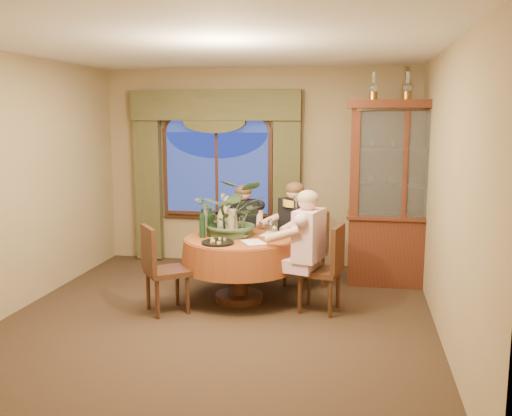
% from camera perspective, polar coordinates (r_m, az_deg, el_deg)
% --- Properties ---
extents(floor, '(5.00, 5.00, 0.00)m').
position_cam_1_polar(floor, '(6.12, -3.96, -11.22)').
color(floor, black).
rests_on(floor, ground).
extents(wall_back, '(4.50, 0.00, 4.50)m').
position_cam_1_polar(wall_back, '(8.21, 0.25, 4.08)').
color(wall_back, olive).
rests_on(wall_back, ground).
extents(wall_right, '(0.00, 5.00, 5.00)m').
position_cam_1_polar(wall_right, '(5.66, 18.53, 1.27)').
color(wall_right, olive).
rests_on(wall_right, ground).
extents(ceiling, '(5.00, 5.00, 0.00)m').
position_cam_1_polar(ceiling, '(5.78, -4.28, 15.79)').
color(ceiling, white).
rests_on(ceiling, wall_back).
extents(window, '(1.62, 0.10, 1.32)m').
position_cam_1_polar(window, '(8.28, -3.93, 3.41)').
color(window, navy).
rests_on(window, wall_back).
extents(arched_transom, '(1.60, 0.06, 0.44)m').
position_cam_1_polar(arched_transom, '(8.24, -3.99, 8.81)').
color(arched_transom, navy).
rests_on(arched_transom, wall_back).
extents(drapery_left, '(0.38, 0.14, 2.32)m').
position_cam_1_polar(drapery_left, '(8.56, -10.71, 2.65)').
color(drapery_left, '#3F3D21').
rests_on(drapery_left, floor).
extents(drapery_right, '(0.38, 0.14, 2.32)m').
position_cam_1_polar(drapery_right, '(8.06, 3.11, 2.39)').
color(drapery_right, '#3F3D21').
rests_on(drapery_right, floor).
extents(swag_valance, '(2.45, 0.16, 0.42)m').
position_cam_1_polar(swag_valance, '(8.16, -4.15, 10.21)').
color(swag_valance, '#3F3D21').
rests_on(swag_valance, wall_back).
extents(dining_table, '(1.41, 1.41, 0.75)m').
position_cam_1_polar(dining_table, '(6.66, -1.70, -6.12)').
color(dining_table, maroon).
rests_on(dining_table, floor).
extents(china_cabinet, '(1.44, 0.57, 2.33)m').
position_cam_1_polar(china_cabinet, '(7.39, 14.47, 1.37)').
color(china_cabinet, '#3D180E').
rests_on(china_cabinet, floor).
extents(oil_lamp_left, '(0.11, 0.11, 0.34)m').
position_cam_1_polar(oil_lamp_left, '(7.31, 11.66, 11.87)').
color(oil_lamp_left, '#A5722D').
rests_on(oil_lamp_left, china_cabinet).
extents(oil_lamp_center, '(0.11, 0.11, 0.34)m').
position_cam_1_polar(oil_lamp_center, '(7.33, 14.89, 11.75)').
color(oil_lamp_center, '#A5722D').
rests_on(oil_lamp_center, china_cabinet).
extents(oil_lamp_right, '(0.11, 0.11, 0.34)m').
position_cam_1_polar(oil_lamp_right, '(7.37, 18.10, 11.59)').
color(oil_lamp_right, '#A5722D').
rests_on(oil_lamp_right, china_cabinet).
extents(chair_right, '(0.50, 0.50, 0.96)m').
position_cam_1_polar(chair_right, '(6.31, 6.37, -6.05)').
color(chair_right, black).
rests_on(chair_right, floor).
extents(chair_back_right, '(0.59, 0.59, 0.96)m').
position_cam_1_polar(chair_back_right, '(7.17, 4.83, -4.17)').
color(chair_back_right, black).
rests_on(chair_back_right, floor).
extents(chair_back, '(0.47, 0.47, 0.96)m').
position_cam_1_polar(chair_back, '(7.52, -1.17, -3.51)').
color(chair_back, black).
rests_on(chair_back, floor).
extents(chair_front_left, '(0.59, 0.59, 0.96)m').
position_cam_1_polar(chair_front_left, '(6.33, -8.88, -6.07)').
color(chair_front_left, black).
rests_on(chair_front_left, floor).
extents(person_pink, '(0.56, 0.59, 1.35)m').
position_cam_1_polar(person_pink, '(6.23, 5.29, -4.36)').
color(person_pink, beige).
rests_on(person_pink, floor).
extents(person_back, '(0.50, 0.47, 1.25)m').
position_cam_1_polar(person_back, '(7.50, -1.24, -2.39)').
color(person_back, black).
rests_on(person_back, floor).
extents(person_scarf, '(0.65, 0.65, 1.34)m').
position_cam_1_polar(person_scarf, '(7.07, 3.99, -2.76)').
color(person_scarf, black).
rests_on(person_scarf, floor).
extents(stoneware_vase, '(0.16, 0.16, 0.30)m').
position_cam_1_polar(stoneware_vase, '(6.71, -2.44, -1.40)').
color(stoneware_vase, '#9E7E68').
rests_on(stoneware_vase, dining_table).
extents(centerpiece_plant, '(0.86, 0.96, 0.75)m').
position_cam_1_polar(centerpiece_plant, '(6.60, -2.19, 2.15)').
color(centerpiece_plant, '#374F31').
rests_on(centerpiece_plant, dining_table).
extents(olive_bowl, '(0.14, 0.14, 0.04)m').
position_cam_1_polar(olive_bowl, '(6.53, -1.34, -2.85)').
color(olive_bowl, '#465831').
rests_on(olive_bowl, dining_table).
extents(cheese_platter, '(0.36, 0.36, 0.02)m').
position_cam_1_polar(cheese_platter, '(6.26, -3.85, -3.48)').
color(cheese_platter, black).
rests_on(cheese_platter, dining_table).
extents(wine_bottle_0, '(0.07, 0.07, 0.33)m').
position_cam_1_polar(wine_bottle_0, '(6.56, -5.39, -1.54)').
color(wine_bottle_0, black).
rests_on(wine_bottle_0, dining_table).
extents(wine_bottle_1, '(0.07, 0.07, 0.33)m').
position_cam_1_polar(wine_bottle_1, '(6.77, -3.42, -1.20)').
color(wine_bottle_1, black).
rests_on(wine_bottle_1, dining_table).
extents(wine_bottle_2, '(0.07, 0.07, 0.33)m').
position_cam_1_polar(wine_bottle_2, '(6.60, -3.62, -1.46)').
color(wine_bottle_2, tan).
rests_on(wine_bottle_2, dining_table).
extents(wine_bottle_3, '(0.07, 0.07, 0.33)m').
position_cam_1_polar(wine_bottle_3, '(6.70, -5.04, -1.31)').
color(wine_bottle_3, tan).
rests_on(wine_bottle_3, dining_table).
extents(wine_bottle_4, '(0.07, 0.07, 0.33)m').
position_cam_1_polar(wine_bottle_4, '(6.60, -4.58, -1.47)').
color(wine_bottle_4, black).
rests_on(wine_bottle_4, dining_table).
extents(tasting_paper_0, '(0.33, 0.37, 0.00)m').
position_cam_1_polar(tasting_paper_0, '(6.31, -0.26, -3.42)').
color(tasting_paper_0, white).
rests_on(tasting_paper_0, dining_table).
extents(tasting_paper_1, '(0.26, 0.33, 0.00)m').
position_cam_1_polar(tasting_paper_1, '(6.72, 1.57, -2.65)').
color(tasting_paper_1, white).
rests_on(tasting_paper_1, dining_table).
extents(wine_glass_person_pink, '(0.07, 0.07, 0.18)m').
position_cam_1_polar(wine_glass_person_pink, '(6.36, 1.83, -2.55)').
color(wine_glass_person_pink, silver).
rests_on(wine_glass_person_pink, dining_table).
extents(wine_glass_person_back, '(0.07, 0.07, 0.18)m').
position_cam_1_polar(wine_glass_person_back, '(6.99, -1.48, -1.47)').
color(wine_glass_person_back, silver).
rests_on(wine_glass_person_back, dining_table).
extents(wine_glass_person_scarf, '(0.07, 0.07, 0.18)m').
position_cam_1_polar(wine_glass_person_scarf, '(6.80, 1.44, -1.77)').
color(wine_glass_person_scarf, silver).
rests_on(wine_glass_person_scarf, dining_table).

